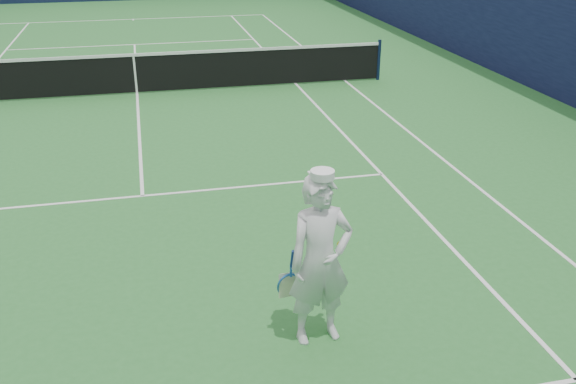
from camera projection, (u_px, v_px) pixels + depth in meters
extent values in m
plane|color=#296D2D|center=(137.00, 94.00, 16.10)|extent=(80.00, 80.00, 0.00)
cube|color=white|center=(133.00, 19.00, 26.68)|extent=(11.03, 0.06, 0.01)
cube|color=white|center=(346.00, 81.00, 17.22)|extent=(0.06, 23.83, 0.01)
cube|color=white|center=(296.00, 84.00, 16.94)|extent=(0.06, 23.77, 0.01)
cube|color=white|center=(135.00, 45.00, 21.79)|extent=(8.23, 0.06, 0.01)
cube|color=white|center=(142.00, 196.00, 10.40)|extent=(8.23, 0.06, 0.01)
cube|color=white|center=(137.00, 93.00, 16.10)|extent=(0.06, 12.80, 0.01)
cube|color=white|center=(133.00, 20.00, 26.54)|extent=(0.06, 0.30, 0.01)
cylinder|color=#141E4C|center=(379.00, 60.00, 17.19)|extent=(0.09, 0.09, 1.07)
cube|color=black|center=(135.00, 74.00, 15.90)|extent=(12.79, 0.02, 0.92)
cube|color=white|center=(133.00, 55.00, 15.70)|extent=(12.79, 0.04, 0.07)
cube|color=white|center=(135.00, 75.00, 15.91)|extent=(0.05, 0.03, 0.94)
imported|color=silver|center=(320.00, 261.00, 6.63)|extent=(0.74, 0.53, 1.90)
cylinder|color=white|center=(322.00, 174.00, 6.23)|extent=(0.24, 0.24, 0.08)
cube|color=white|center=(317.00, 172.00, 6.36)|extent=(0.19, 0.12, 0.02)
cylinder|color=navy|center=(292.00, 259.00, 6.60)|extent=(0.04, 0.09, 0.22)
cube|color=#1F57AC|center=(291.00, 271.00, 6.72)|extent=(0.02, 0.02, 0.14)
torus|color=#1F57AC|center=(289.00, 285.00, 6.86)|extent=(0.30, 0.13, 0.29)
cube|color=beige|center=(289.00, 285.00, 6.86)|extent=(0.22, 0.03, 0.30)
sphere|color=#C0CB17|center=(340.00, 244.00, 6.75)|extent=(0.07, 0.07, 0.07)
sphere|color=#C0CB17|center=(343.00, 240.00, 6.77)|extent=(0.07, 0.07, 0.07)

